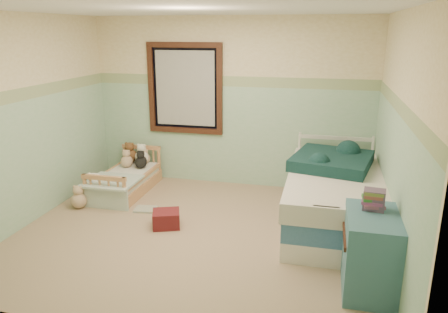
% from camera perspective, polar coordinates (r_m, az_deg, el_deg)
% --- Properties ---
extents(floor, '(4.20, 3.60, 0.02)m').
position_cam_1_polar(floor, '(5.15, -3.62, -10.19)').
color(floor, gray).
rests_on(floor, ground).
extents(ceiling, '(4.20, 3.60, 0.02)m').
position_cam_1_polar(ceiling, '(4.61, -4.21, 19.06)').
color(ceiling, white).
rests_on(ceiling, wall_back).
extents(wall_back, '(4.20, 0.04, 2.50)m').
position_cam_1_polar(wall_back, '(6.43, 0.90, 7.09)').
color(wall_back, '#D2BE88').
rests_on(wall_back, floor).
extents(wall_front, '(4.20, 0.04, 2.50)m').
position_cam_1_polar(wall_front, '(3.12, -13.75, -3.67)').
color(wall_front, '#D2BE88').
rests_on(wall_front, floor).
extents(wall_left, '(0.04, 3.60, 2.50)m').
position_cam_1_polar(wall_left, '(5.70, -24.54, 4.38)').
color(wall_left, '#D2BE88').
rests_on(wall_left, floor).
extents(wall_right, '(0.04, 3.60, 2.50)m').
position_cam_1_polar(wall_right, '(4.57, 22.14, 1.98)').
color(wall_right, '#D2BE88').
rests_on(wall_right, floor).
extents(wainscot_mint, '(4.20, 0.01, 1.50)m').
position_cam_1_polar(wainscot_mint, '(6.52, 0.85, 2.72)').
color(wainscot_mint, '#89B994').
rests_on(wainscot_mint, floor).
extents(border_strip, '(4.20, 0.01, 0.15)m').
position_cam_1_polar(border_strip, '(6.37, 0.89, 9.95)').
color(border_strip, '#527953').
rests_on(border_strip, wall_back).
extents(window_frame, '(1.16, 0.06, 1.36)m').
position_cam_1_polar(window_frame, '(6.55, -5.23, 8.96)').
color(window_frame, black).
rests_on(window_frame, wall_back).
extents(window_blinds, '(0.92, 0.01, 1.12)m').
position_cam_1_polar(window_blinds, '(6.56, -5.20, 8.97)').
color(window_blinds, beige).
rests_on(window_blinds, window_frame).
extents(toddler_bed_frame, '(0.64, 1.28, 0.16)m').
position_cam_1_polar(toddler_bed_frame, '(6.51, -12.90, -3.88)').
color(toddler_bed_frame, '#A9704A').
rests_on(toddler_bed_frame, floor).
extents(toddler_mattress, '(0.58, 1.22, 0.12)m').
position_cam_1_polar(toddler_mattress, '(6.46, -12.98, -2.69)').
color(toddler_mattress, white).
rests_on(toddler_mattress, toddler_bed_frame).
extents(patchwork_quilt, '(0.69, 0.64, 0.03)m').
position_cam_1_polar(patchwork_quilt, '(6.11, -14.66, -3.20)').
color(patchwork_quilt, '#7BA2CB').
rests_on(patchwork_quilt, toddler_mattress).
extents(plush_bed_brown, '(0.22, 0.22, 0.22)m').
position_cam_1_polar(plush_bed_brown, '(6.90, -12.38, 0.08)').
color(plush_bed_brown, brown).
rests_on(plush_bed_brown, toddler_mattress).
extents(plush_bed_white, '(0.22, 0.22, 0.22)m').
position_cam_1_polar(plush_bed_white, '(6.82, -10.86, -0.07)').
color(plush_bed_white, white).
rests_on(plush_bed_white, toddler_mattress).
extents(plush_bed_tan, '(0.19, 0.19, 0.19)m').
position_cam_1_polar(plush_bed_tan, '(6.70, -12.79, -0.63)').
color(plush_bed_tan, tan).
rests_on(plush_bed_tan, toddler_mattress).
extents(plush_bed_dark, '(0.18, 0.18, 0.18)m').
position_cam_1_polar(plush_bed_dark, '(6.60, -10.99, -0.80)').
color(plush_bed_dark, black).
rests_on(plush_bed_dark, toddler_mattress).
extents(plush_floor_cream, '(0.27, 0.27, 0.27)m').
position_cam_1_polar(plush_floor_cream, '(6.27, -16.78, -4.43)').
color(plush_floor_cream, white).
rests_on(plush_floor_cream, floor).
extents(plush_floor_tan, '(0.21, 0.21, 0.21)m').
position_cam_1_polar(plush_floor_tan, '(6.09, -18.69, -5.55)').
color(plush_floor_tan, tan).
rests_on(plush_floor_tan, floor).
extents(twin_bed_frame, '(1.06, 2.11, 0.22)m').
position_cam_1_polar(twin_bed_frame, '(5.46, 14.22, -7.71)').
color(twin_bed_frame, silver).
rests_on(twin_bed_frame, floor).
extents(twin_boxspring, '(1.06, 2.11, 0.22)m').
position_cam_1_polar(twin_boxspring, '(5.37, 14.38, -5.57)').
color(twin_boxspring, '#315F87').
rests_on(twin_boxspring, twin_bed_frame).
extents(twin_mattress, '(1.10, 2.15, 0.22)m').
position_cam_1_polar(twin_mattress, '(5.30, 14.55, -3.36)').
color(twin_mattress, silver).
rests_on(twin_mattress, twin_boxspring).
extents(teal_blanket, '(1.08, 1.12, 0.14)m').
position_cam_1_polar(teal_blanket, '(5.53, 14.14, -0.54)').
color(teal_blanket, black).
rests_on(teal_blanket, twin_mattress).
extents(dresser, '(0.46, 0.73, 0.73)m').
position_cam_1_polar(dresser, '(4.19, 18.86, -11.98)').
color(dresser, '#407083').
rests_on(dresser, floor).
extents(book_stack, '(0.20, 0.17, 0.19)m').
position_cam_1_polar(book_stack, '(4.12, 19.30, -5.44)').
color(book_stack, brown).
rests_on(book_stack, dresser).
extents(red_pillow, '(0.40, 0.37, 0.20)m').
position_cam_1_polar(red_pillow, '(5.29, -7.68, -8.23)').
color(red_pillow, maroon).
rests_on(red_pillow, floor).
extents(floor_book, '(0.31, 0.25, 0.03)m').
position_cam_1_polar(floor_book, '(5.83, -10.34, -6.90)').
color(floor_book, gold).
rests_on(floor_book, floor).
extents(extra_plush_0, '(0.17, 0.17, 0.17)m').
position_cam_1_polar(extra_plush_0, '(6.69, -10.92, -0.60)').
color(extra_plush_0, black).
rests_on(extra_plush_0, toddler_mattress).
extents(extra_plush_1, '(0.16, 0.16, 0.16)m').
position_cam_1_polar(extra_plush_1, '(6.84, -10.43, -0.25)').
color(extra_plush_1, tan).
rests_on(extra_plush_1, toddler_mattress).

